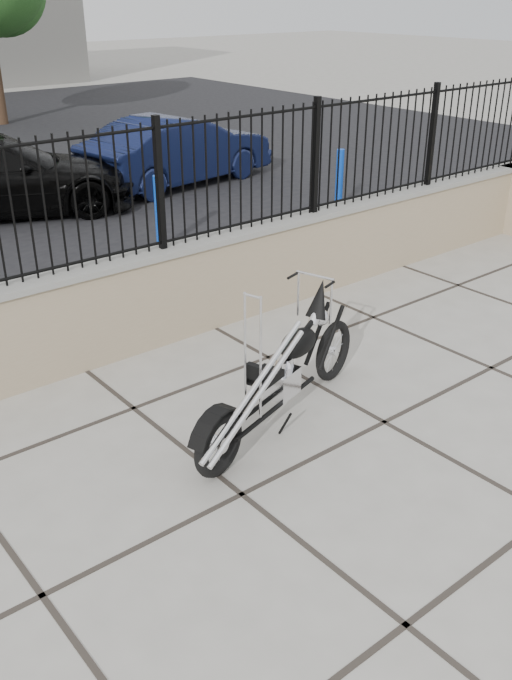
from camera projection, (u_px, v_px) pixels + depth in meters
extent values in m
plane|color=#99968E|center=(242.00, 495.00, 5.09)|extent=(90.00, 90.00, 0.00)
cube|color=gray|center=(74.00, 320.00, 6.63)|extent=(14.00, 0.36, 0.96)
cube|color=black|center=(60.00, 205.00, 6.15)|extent=(14.00, 0.08, 1.20)
imported|color=#0F1638|center=(178.00, 150.00, 12.94)|extent=(3.85, 1.82, 1.22)
cylinder|color=blue|center=(159.00, 213.00, 9.69)|extent=(0.14, 0.14, 1.01)
cylinder|color=blue|center=(339.00, 181.00, 11.35)|extent=(0.13, 0.13, 0.99)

